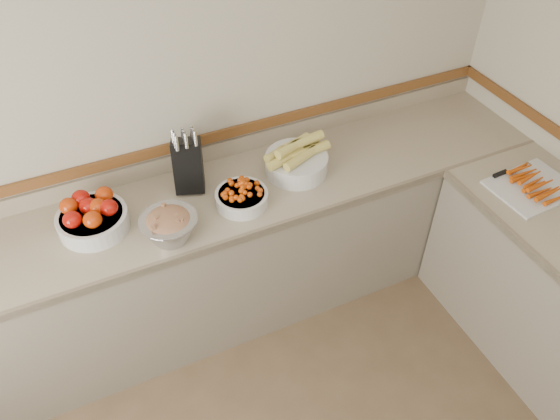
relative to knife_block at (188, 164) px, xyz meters
name	(u,v)px	position (x,y,z in m)	size (l,w,h in m)	color
back_wall	(163,107)	(-0.04, 0.18, 0.25)	(4.00, 4.00, 0.00)	#B5AC95
counter_back	(200,262)	(-0.04, -0.14, -0.59)	(4.00, 0.65, 1.08)	gray
knife_block	(188,164)	(0.00, 0.00, 0.00)	(0.20, 0.22, 0.36)	black
tomato_bowl	(92,216)	(-0.53, -0.10, -0.07)	(0.34, 0.34, 0.17)	silver
cherry_tomato_bowl	(241,196)	(0.19, -0.24, -0.10)	(0.27, 0.27, 0.14)	silver
corn_bowl	(296,160)	(0.56, -0.12, -0.07)	(0.38, 0.34, 0.20)	silver
rhubarb_bowl	(169,226)	(-0.21, -0.33, -0.07)	(0.28, 0.28, 0.15)	#B2B2BA
cutting_board	(532,185)	(1.64, -0.78, -0.13)	(0.44, 0.36, 0.06)	silver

